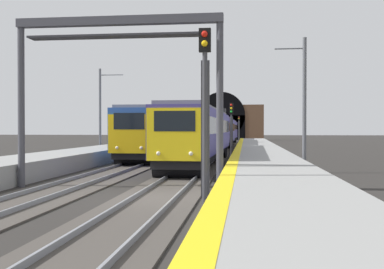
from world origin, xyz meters
TOP-DOWN VIEW (x-y plane):
  - ground_plane at (0.00, 0.00)m, footprint 320.00×320.00m
  - platform_right at (0.00, -4.06)m, footprint 112.00×3.64m
  - platform_right_edge_strip at (0.00, -2.49)m, footprint 112.00×0.50m
  - track_main_line at (0.00, 0.00)m, footprint 160.00×2.94m
  - track_adjacent_line at (0.00, 4.26)m, footprint 160.00×3.19m
  - train_main_approaching at (35.34, 0.00)m, footprint 60.75×3.18m
  - train_adjacent_platform at (43.47, 4.26)m, footprint 62.22×2.99m
  - railway_signal_near at (-0.93, -1.76)m, footprint 0.39×0.38m
  - railway_signal_mid at (25.91, -1.76)m, footprint 0.39×0.38m
  - railway_signal_far at (72.61, -1.76)m, footprint 0.39×0.38m
  - overhead_signal_gantry at (2.70, 2.13)m, footprint 0.70×8.62m
  - tunnel_portal at (84.06, 2.13)m, footprint 2.23×18.02m
  - catenary_mast_near at (10.31, -6.26)m, footprint 0.22×1.74m
  - catenary_mast_far at (26.17, 10.50)m, footprint 0.22×2.34m

SIDE VIEW (x-z plane):
  - ground_plane at x=0.00m, z-range 0.00..0.00m
  - track_adjacent_line at x=0.00m, z-range -0.06..0.15m
  - track_main_line at x=0.00m, z-range -0.06..0.15m
  - platform_right at x=0.00m, z-range 0.00..0.96m
  - platform_right_edge_strip at x=0.00m, z-range 0.96..0.96m
  - train_main_approaching at x=35.34m, z-range -0.16..4.54m
  - train_adjacent_platform at x=43.47m, z-range -0.18..4.70m
  - railway_signal_far at x=72.61m, z-range 0.43..5.29m
  - railway_signal_mid at x=25.91m, z-range 0.53..5.31m
  - railway_signal_near at x=-0.93m, z-range 0.46..6.11m
  - catenary_mast_near at x=10.31m, z-range 0.09..7.58m
  - tunnel_portal at x=84.06m, z-range -1.35..9.02m
  - catenary_mast_far at x=26.17m, z-range 0.12..8.21m
  - overhead_signal_gantry at x=2.70m, z-range 1.80..8.83m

